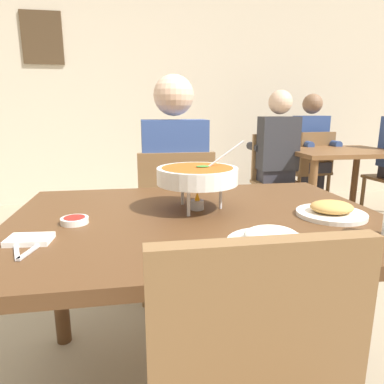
{
  "coord_description": "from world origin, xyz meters",
  "views": [
    {
      "loc": [
        -0.21,
        -1.15,
        1.11
      ],
      "look_at": [
        0.0,
        0.15,
        0.8
      ],
      "focal_mm": 32.01,
      "sensor_mm": 36.0,
      "label": 1
    }
  ],
  "objects_px": {
    "dining_table_main": "(199,241)",
    "chair_diner_main": "(175,217)",
    "chair_bg_middle": "(276,175)",
    "appetizer_plate": "(331,211)",
    "diner_main": "(174,176)",
    "patron_bg_middle": "(276,151)",
    "dining_table_far": "(338,163)",
    "chair_bg_left": "(310,166)",
    "rice_plate": "(271,240)",
    "sauce_dish": "(75,220)",
    "curry_bowl": "(197,176)",
    "patron_bg_left": "(311,145)"
  },
  "relations": [
    {
      "from": "dining_table_main",
      "to": "chair_diner_main",
      "type": "xyz_separation_m",
      "value": [
        -0.0,
        0.77,
        -0.14
      ]
    },
    {
      "from": "chair_bg_middle",
      "to": "dining_table_main",
      "type": "bearing_deg",
      "value": -119.89
    },
    {
      "from": "dining_table_main",
      "to": "appetizer_plate",
      "type": "distance_m",
      "value": 0.48
    },
    {
      "from": "diner_main",
      "to": "patron_bg_middle",
      "type": "height_order",
      "value": "same"
    },
    {
      "from": "dining_table_far",
      "to": "chair_bg_left",
      "type": "bearing_deg",
      "value": 92.14
    },
    {
      "from": "rice_plate",
      "to": "sauce_dish",
      "type": "xyz_separation_m",
      "value": [
        -0.56,
        0.3,
        -0.01
      ]
    },
    {
      "from": "curry_bowl",
      "to": "patron_bg_middle",
      "type": "xyz_separation_m",
      "value": [
        1.11,
        1.9,
        -0.14
      ]
    },
    {
      "from": "rice_plate",
      "to": "patron_bg_middle",
      "type": "distance_m",
      "value": 2.5
    },
    {
      "from": "dining_table_far",
      "to": "patron_bg_left",
      "type": "relative_size",
      "value": 0.76
    },
    {
      "from": "patron_bg_middle",
      "to": "sauce_dish",
      "type": "bearing_deg",
      "value": -127.65
    },
    {
      "from": "patron_bg_left",
      "to": "patron_bg_middle",
      "type": "xyz_separation_m",
      "value": [
        -0.64,
        -0.51,
        0.0
      ]
    },
    {
      "from": "chair_bg_left",
      "to": "diner_main",
      "type": "bearing_deg",
      "value": -136.91
    },
    {
      "from": "chair_bg_middle",
      "to": "patron_bg_middle",
      "type": "height_order",
      "value": "patron_bg_middle"
    },
    {
      "from": "chair_diner_main",
      "to": "diner_main",
      "type": "xyz_separation_m",
      "value": [
        0.0,
        0.03,
        0.24
      ]
    },
    {
      "from": "rice_plate",
      "to": "patron_bg_left",
      "type": "xyz_separation_m",
      "value": [
        1.62,
        2.81,
        -0.03
      ]
    },
    {
      "from": "appetizer_plate",
      "to": "sauce_dish",
      "type": "relative_size",
      "value": 2.67
    },
    {
      "from": "curry_bowl",
      "to": "chair_bg_left",
      "type": "relative_size",
      "value": 0.37
    },
    {
      "from": "dining_table_main",
      "to": "chair_bg_middle",
      "type": "relative_size",
      "value": 1.47
    },
    {
      "from": "appetizer_plate",
      "to": "patron_bg_middle",
      "type": "distance_m",
      "value": 2.17
    },
    {
      "from": "dining_table_main",
      "to": "appetizer_plate",
      "type": "xyz_separation_m",
      "value": [
        0.46,
        -0.09,
        0.12
      ]
    },
    {
      "from": "dining_table_main",
      "to": "patron_bg_left",
      "type": "bearing_deg",
      "value": 54.73
    },
    {
      "from": "dining_table_main",
      "to": "dining_table_far",
      "type": "height_order",
      "value": "same"
    },
    {
      "from": "dining_table_main",
      "to": "patron_bg_left",
      "type": "height_order",
      "value": "patron_bg_left"
    },
    {
      "from": "chair_diner_main",
      "to": "patron_bg_middle",
      "type": "bearing_deg",
      "value": 47.06
    },
    {
      "from": "chair_bg_middle",
      "to": "patron_bg_left",
      "type": "bearing_deg",
      "value": 39.78
    },
    {
      "from": "appetizer_plate",
      "to": "diner_main",
      "type": "bearing_deg",
      "value": 117.36
    },
    {
      "from": "rice_plate",
      "to": "sauce_dish",
      "type": "distance_m",
      "value": 0.63
    },
    {
      "from": "curry_bowl",
      "to": "dining_table_far",
      "type": "height_order",
      "value": "curry_bowl"
    },
    {
      "from": "dining_table_main",
      "to": "chair_diner_main",
      "type": "relative_size",
      "value": 1.47
    },
    {
      "from": "dining_table_main",
      "to": "patron_bg_left",
      "type": "relative_size",
      "value": 1.01
    },
    {
      "from": "patron_bg_middle",
      "to": "dining_table_far",
      "type": "bearing_deg",
      "value": -5.52
    },
    {
      "from": "dining_table_main",
      "to": "chair_bg_middle",
      "type": "height_order",
      "value": "chair_bg_middle"
    },
    {
      "from": "sauce_dish",
      "to": "chair_bg_middle",
      "type": "height_order",
      "value": "chair_bg_middle"
    },
    {
      "from": "chair_bg_left",
      "to": "dining_table_main",
      "type": "bearing_deg",
      "value": -125.56
    },
    {
      "from": "dining_table_main",
      "to": "dining_table_far",
      "type": "relative_size",
      "value": 1.32
    },
    {
      "from": "dining_table_main",
      "to": "patron_bg_middle",
      "type": "height_order",
      "value": "patron_bg_middle"
    },
    {
      "from": "rice_plate",
      "to": "chair_bg_middle",
      "type": "relative_size",
      "value": 0.27
    },
    {
      "from": "dining_table_far",
      "to": "chair_bg_left",
      "type": "height_order",
      "value": "chair_bg_left"
    },
    {
      "from": "chair_diner_main",
      "to": "diner_main",
      "type": "bearing_deg",
      "value": 90.0
    },
    {
      "from": "chair_diner_main",
      "to": "rice_plate",
      "type": "xyz_separation_m",
      "value": [
        0.14,
        -1.09,
        0.26
      ]
    },
    {
      "from": "patron_bg_left",
      "to": "patron_bg_middle",
      "type": "distance_m",
      "value": 0.82
    },
    {
      "from": "dining_table_far",
      "to": "chair_bg_left",
      "type": "relative_size",
      "value": 1.11
    },
    {
      "from": "chair_bg_left",
      "to": "dining_table_far",
      "type": "bearing_deg",
      "value": -87.86
    },
    {
      "from": "curry_bowl",
      "to": "patron_bg_left",
      "type": "distance_m",
      "value": 2.99
    },
    {
      "from": "appetizer_plate",
      "to": "sauce_dish",
      "type": "height_order",
      "value": "appetizer_plate"
    },
    {
      "from": "patron_bg_middle",
      "to": "patron_bg_left",
      "type": "bearing_deg",
      "value": 38.8
    },
    {
      "from": "dining_table_main",
      "to": "chair_bg_left",
      "type": "bearing_deg",
      "value": 54.44
    },
    {
      "from": "chair_diner_main",
      "to": "curry_bowl",
      "type": "relative_size",
      "value": 2.71
    },
    {
      "from": "sauce_dish",
      "to": "chair_bg_left",
      "type": "relative_size",
      "value": 0.1
    },
    {
      "from": "patron_bg_middle",
      "to": "rice_plate",
      "type": "bearing_deg",
      "value": -113.16
    }
  ]
}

